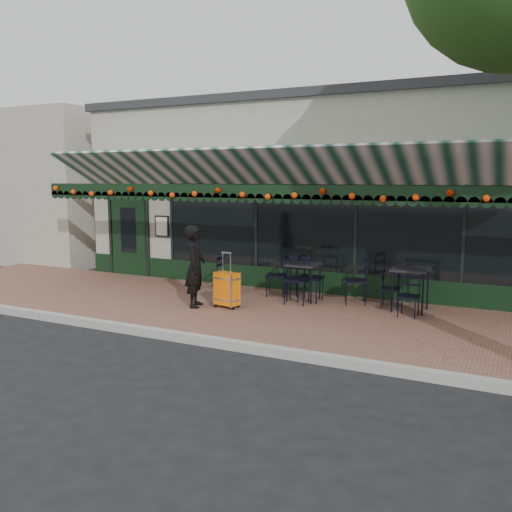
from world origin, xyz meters
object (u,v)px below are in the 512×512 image
at_px(cafe_table_a, 411,273).
at_px(cafe_table_b, 304,267).
at_px(chair_a_front, 409,297).
at_px(chair_b_front, 297,280).
at_px(chair_b_left, 276,276).
at_px(woman, 195,266).
at_px(chair_a_left, 356,281).
at_px(suitcase, 227,289).
at_px(chair_b_right, 311,278).
at_px(chair_solo, 227,275).
at_px(chair_a_right, 391,289).

bearing_deg(cafe_table_a, cafe_table_b, -178.50).
relative_size(chair_a_front, chair_b_front, 0.78).
height_order(chair_a_front, chair_b_left, chair_b_left).
xyz_separation_m(woman, cafe_table_a, (3.96, 1.54, -0.06)).
relative_size(chair_a_left, chair_b_left, 1.07).
distance_m(suitcase, chair_b_right, 1.82).
distance_m(cafe_table_b, chair_b_right, 0.27).
height_order(cafe_table_b, chair_solo, chair_solo).
distance_m(cafe_table_a, chair_a_front, 0.61).
relative_size(cafe_table_a, chair_a_right, 1.12).
xyz_separation_m(chair_a_right, chair_solo, (-3.64, -0.17, 0.04)).
relative_size(suitcase, cafe_table_a, 1.31).
distance_m(chair_a_right, chair_b_left, 2.52).
bearing_deg(chair_a_left, chair_a_right, 68.36).
relative_size(woman, chair_a_front, 2.16).
relative_size(cafe_table_a, chair_a_front, 1.11).
relative_size(suitcase, chair_b_left, 1.26).
xyz_separation_m(chair_a_left, chair_b_front, (-1.09, -0.53, 0.02)).
height_order(chair_a_front, chair_b_front, chair_b_front).
xyz_separation_m(woman, chair_a_front, (4.02, 1.07, -0.44)).
bearing_deg(chair_a_right, chair_b_left, 82.74).
bearing_deg(chair_a_left, chair_b_right, -94.84).
bearing_deg(woman, chair_a_right, -87.63).
xyz_separation_m(woman, chair_b_left, (1.05, 1.66, -0.38)).
xyz_separation_m(chair_a_right, chair_b_right, (-1.64, -0.16, 0.12)).
relative_size(woman, chair_a_left, 1.74).
distance_m(chair_a_left, chair_b_front, 1.21).
bearing_deg(woman, chair_a_front, -97.15).
distance_m(cafe_table_a, chair_b_left, 2.93).
bearing_deg(chair_b_front, chair_a_right, 9.60).
distance_m(cafe_table_a, chair_solo, 4.05).
bearing_deg(cafe_table_b, chair_b_left, 166.04).
xyz_separation_m(woman, chair_b_front, (1.74, 1.14, -0.33)).
bearing_deg(chair_a_left, chair_b_left, -107.44).
bearing_deg(chair_a_right, cafe_table_a, -108.36).
xyz_separation_m(cafe_table_b, chair_b_left, (-0.71, 0.18, -0.27)).
bearing_deg(chair_a_front, chair_solo, 176.47).
xyz_separation_m(cafe_table_a, cafe_table_b, (-2.20, -0.06, -0.05)).
height_order(cafe_table_a, chair_a_right, cafe_table_a).
height_order(suitcase, chair_a_front, suitcase).
relative_size(cafe_table_b, chair_b_right, 0.80).
distance_m(woman, chair_b_left, 2.00).
height_order(woman, cafe_table_b, woman).
relative_size(chair_b_right, chair_solo, 1.20).
relative_size(suitcase, chair_b_right, 1.12).
distance_m(woman, chair_b_front, 2.11).
distance_m(suitcase, chair_a_right, 3.28).
height_order(suitcase, chair_b_front, suitcase).
relative_size(cafe_table_b, chair_b_left, 0.89).
xyz_separation_m(chair_b_left, chair_b_front, (0.69, -0.52, 0.05)).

